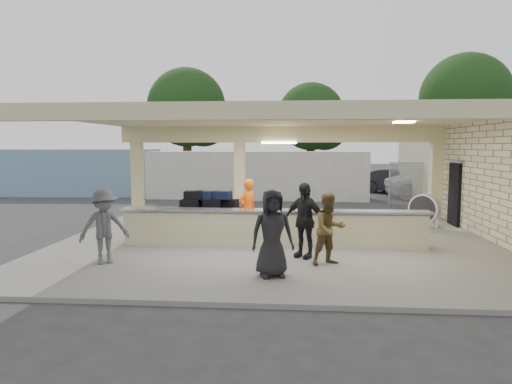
# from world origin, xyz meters

# --- Properties ---
(ground) EXTENTS (120.00, 120.00, 0.00)m
(ground) POSITION_xyz_m (0.00, 0.00, 0.00)
(ground) COLOR #2C2C2F
(ground) RESTS_ON ground
(pavilion) EXTENTS (12.01, 10.00, 3.55)m
(pavilion) POSITION_xyz_m (0.21, 0.66, 1.35)
(pavilion) COLOR slate
(pavilion) RESTS_ON ground
(baggage_counter) EXTENTS (8.20, 0.58, 0.98)m
(baggage_counter) POSITION_xyz_m (0.00, -0.50, 0.59)
(baggage_counter) COLOR #BBB58C
(baggage_counter) RESTS_ON pavilion
(luggage_cart) EXTENTS (2.44, 1.68, 1.34)m
(luggage_cart) POSITION_xyz_m (-1.98, 0.80, 0.85)
(luggage_cart) COLOR white
(luggage_cart) RESTS_ON pavilion
(drum_fan) EXTENTS (0.98, 0.87, 1.09)m
(drum_fan) POSITION_xyz_m (4.88, 2.85, 0.69)
(drum_fan) COLOR white
(drum_fan) RESTS_ON pavilion
(baggage_handler) EXTENTS (0.68, 0.70, 1.74)m
(baggage_handler) POSITION_xyz_m (-0.76, 0.30, 0.97)
(baggage_handler) COLOR #FC5F0D
(baggage_handler) RESTS_ON pavilion
(passenger_a) EXTENTS (0.86, 0.66, 1.62)m
(passenger_a) POSITION_xyz_m (1.35, -2.31, 0.91)
(passenger_a) COLOR brown
(passenger_a) RESTS_ON pavilion
(passenger_b) EXTENTS (1.10, 0.89, 1.81)m
(passenger_b) POSITION_xyz_m (0.79, -1.69, 1.00)
(passenger_b) COLOR black
(passenger_b) RESTS_ON pavilion
(passenger_c) EXTENTS (1.13, 0.92, 1.70)m
(passenger_c) POSITION_xyz_m (-3.74, -2.63, 0.95)
(passenger_c) COLOR #4C4C51
(passenger_c) RESTS_ON pavilion
(passenger_d) EXTENTS (0.94, 0.59, 1.79)m
(passenger_d) POSITION_xyz_m (0.10, -3.35, 1.00)
(passenger_d) COLOR black
(passenger_d) RESTS_ON pavilion
(car_white_a) EXTENTS (5.15, 2.49, 1.46)m
(car_white_a) POSITION_xyz_m (8.14, 12.11, 0.73)
(car_white_a) COLOR silver
(car_white_a) RESTS_ON ground
(car_white_b) EXTENTS (5.33, 3.16, 1.58)m
(car_white_b) POSITION_xyz_m (10.75, 13.73, 0.79)
(car_white_b) COLOR silver
(car_white_b) RESTS_ON ground
(car_dark) EXTENTS (4.19, 3.96, 1.42)m
(car_dark) POSITION_xyz_m (6.63, 14.32, 0.71)
(car_dark) COLOR black
(car_dark) RESTS_ON ground
(container_white) EXTENTS (11.52, 2.78, 2.48)m
(container_white) POSITION_xyz_m (-1.37, 11.47, 1.24)
(container_white) COLOR silver
(container_white) RESTS_ON ground
(container_blue) EXTENTS (10.05, 2.92, 2.58)m
(container_blue) POSITION_xyz_m (-12.09, 12.23, 1.29)
(container_blue) COLOR #6C8EAD
(container_blue) RESTS_ON ground
(tree_left) EXTENTS (6.60, 6.30, 9.00)m
(tree_left) POSITION_xyz_m (-7.68, 24.16, 5.59)
(tree_left) COLOR #382619
(tree_left) RESTS_ON ground
(tree_mid) EXTENTS (6.00, 5.60, 8.00)m
(tree_mid) POSITION_xyz_m (2.32, 26.16, 4.96)
(tree_mid) COLOR #382619
(tree_mid) RESTS_ON ground
(tree_right) EXTENTS (7.20, 7.00, 10.00)m
(tree_right) POSITION_xyz_m (14.32, 25.16, 6.21)
(tree_right) COLOR #382619
(tree_right) RESTS_ON ground
(adjacent_building) EXTENTS (6.00, 8.00, 3.20)m
(adjacent_building) POSITION_xyz_m (9.50, 10.00, 1.60)
(adjacent_building) COLOR #B9B693
(adjacent_building) RESTS_ON ground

